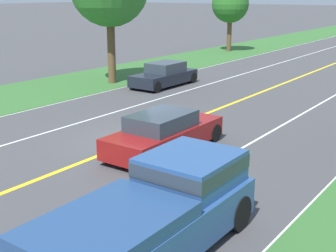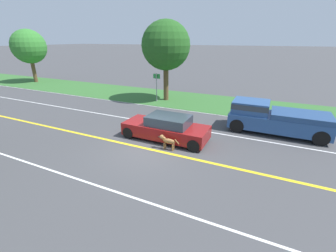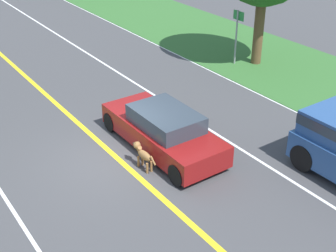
{
  "view_description": "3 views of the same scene",
  "coord_description": "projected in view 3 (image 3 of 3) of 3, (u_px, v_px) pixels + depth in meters",
  "views": [
    {
      "loc": [
        10.36,
        -12.42,
        5.18
      ],
      "look_at": [
        1.55,
        -0.11,
        0.86
      ],
      "focal_mm": 50.0,
      "sensor_mm": 36.0,
      "label": 1
    },
    {
      "loc": [
        -8.84,
        -5.26,
        5.23
      ],
      "look_at": [
        1.0,
        -0.65,
        1.01
      ],
      "focal_mm": 24.0,
      "sensor_mm": 36.0,
      "label": 2
    },
    {
      "loc": [
        -5.72,
        -10.9,
        7.83
      ],
      "look_at": [
        1.19,
        -1.04,
        1.23
      ],
      "focal_mm": 50.0,
      "sensor_mm": 36.0,
      "label": 3
    }
  ],
  "objects": [
    {
      "name": "ground_plane",
      "position": [
        117.0,
        158.0,
        14.47
      ],
      "size": [
        400.0,
        400.0,
        0.0
      ],
      "primitive_type": "plane",
      "color": "#424244"
    },
    {
      "name": "centre_divider_line",
      "position": [
        117.0,
        158.0,
        14.47
      ],
      "size": [
        0.18,
        160.0,
        0.01
      ],
      "primitive_type": "cube",
      "color": "yellow",
      "rests_on": "ground"
    },
    {
      "name": "lane_edge_line_right",
      "position": [
        276.0,
        102.0,
        17.99
      ],
      "size": [
        0.14,
        160.0,
        0.01
      ],
      "primitive_type": "cube",
      "color": "white",
      "rests_on": "ground"
    },
    {
      "name": "lane_dash_same_dir",
      "position": [
        205.0,
        127.0,
        16.23
      ],
      "size": [
        0.1,
        160.0,
        0.01
      ],
      "primitive_type": "cube",
      "color": "white",
      "rests_on": "ground"
    },
    {
      "name": "lane_dash_oncoming",
      "position": [
        5.0,
        198.0,
        12.7
      ],
      "size": [
        0.1,
        160.0,
        0.01
      ],
      "primitive_type": "cube",
      "color": "white",
      "rests_on": "ground"
    },
    {
      "name": "grass_verge_right",
      "position": [
        326.0,
        84.0,
        19.5
      ],
      "size": [
        6.0,
        160.0,
        0.03
      ],
      "primitive_type": "cube",
      "color": "#33662D",
      "rests_on": "ground"
    },
    {
      "name": "ego_car",
      "position": [
        163.0,
        130.0,
        14.71
      ],
      "size": [
        1.83,
        4.7,
        1.38
      ],
      "color": "maroon",
      "rests_on": "ground"
    },
    {
      "name": "dog",
      "position": [
        143.0,
        154.0,
        13.79
      ],
      "size": [
        0.25,
        1.14,
        0.77
      ],
      "rotation": [
        0.0,
        0.0,
        0.04
      ],
      "color": "olive",
      "rests_on": "ground"
    },
    {
      "name": "street_sign",
      "position": [
        237.0,
        31.0,
        20.78
      ],
      "size": [
        0.11,
        0.64,
        2.49
      ],
      "color": "gray",
      "rests_on": "ground"
    }
  ]
}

